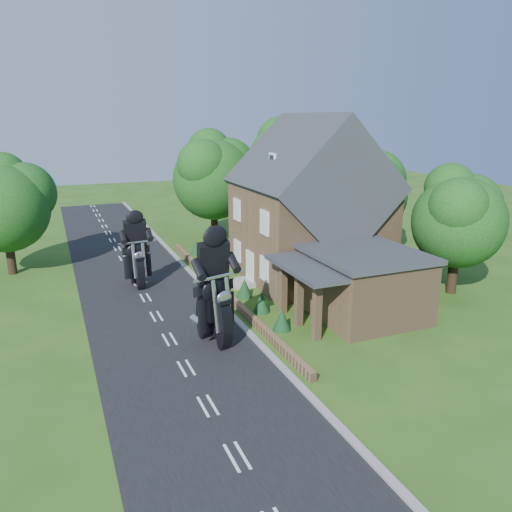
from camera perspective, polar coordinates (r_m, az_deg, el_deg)
name	(u,v)px	position (r m, az deg, el deg)	size (l,w,h in m)	color
ground	(169,340)	(23.83, -9.86, -9.39)	(120.00, 120.00, 0.00)	#294F16
road	(169,339)	(23.82, -9.86, -9.37)	(7.00, 80.00, 0.02)	black
kerb	(243,326)	(24.74, -1.53, -8.03)	(0.30, 80.00, 0.12)	gray
garden_wall	(222,290)	(29.28, -3.87, -3.95)	(0.30, 22.00, 0.40)	olive
house	(310,210)	(31.52, 6.16, 5.21)	(9.54, 8.64, 10.24)	olive
annex	(361,283)	(26.22, 11.90, -3.00)	(7.05, 5.94, 3.44)	olive
tree_annex_side	(463,213)	(30.76, 22.55, 4.51)	(5.64, 5.20, 7.48)	black
tree_house_right	(369,187)	(36.82, 12.75, 7.74)	(6.51, 6.00, 8.40)	black
tree_behind_house	(291,164)	(41.88, 4.02, 10.41)	(7.81, 7.20, 10.08)	black
tree_behind_left	(218,172)	(40.55, -4.37, 9.54)	(6.94, 6.40, 9.16)	black
tree_far_road	(10,200)	(35.75, -26.31, 5.72)	(6.08, 5.60, 7.84)	black
shrub_a	(282,319)	(24.31, 2.98, -7.24)	(0.90, 0.90, 1.10)	#103318
shrub_b	(262,302)	(26.42, 0.64, -5.30)	(0.90, 0.90, 1.10)	#103318
shrub_c	(244,288)	(28.59, -1.33, -3.65)	(0.90, 0.90, 1.10)	#103318
shrub_d	(217,265)	(33.08, -4.47, -1.01)	(0.90, 0.90, 1.10)	#103318
shrub_e	(206,255)	(35.38, -5.74, 0.06)	(0.90, 0.90, 1.10)	#103318
shrub_f	(196,247)	(37.70, -6.85, 1.00)	(0.90, 0.90, 1.10)	#103318
motorcycle_lead	(215,327)	(22.85, -4.75, -8.05)	(0.45, 1.78, 1.66)	black
motorcycle_follow	(138,276)	(31.07, -13.35, -2.19)	(0.39, 1.53, 1.42)	black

